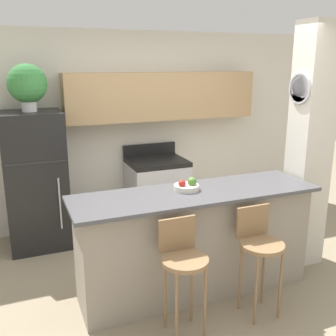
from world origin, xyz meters
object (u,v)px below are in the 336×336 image
stove_range (157,192)px  trash_bin (90,229)px  bar_stool_left (183,260)px  bar_stool_right (259,245)px  refrigerator (36,180)px  potted_plant_on_fridge (27,85)px  fruit_bowl (187,186)px

stove_range → trash_bin: (-0.97, -0.26, -0.27)m
bar_stool_left → bar_stool_right: size_ratio=1.00×
refrigerator → bar_stool_left: (0.94, -2.12, -0.17)m
trash_bin → bar_stool_right: bearing=-59.9°
refrigerator → bar_stool_left: refrigerator is taller
stove_range → potted_plant_on_fridge: bearing=-178.9°
potted_plant_on_fridge → fruit_bowl: 2.16m
trash_bin → potted_plant_on_fridge: bearing=157.7°
bar_stool_right → fruit_bowl: bearing=125.7°
stove_range → fruit_bowl: bearing=-100.3°
bar_stool_right → fruit_bowl: (-0.42, 0.58, 0.41)m
fruit_bowl → trash_bin: (-0.68, 1.31, -0.85)m
fruit_bowl → potted_plant_on_fridge: bearing=128.9°
potted_plant_on_fridge → fruit_bowl: bearing=-51.1°
bar_stool_right → stove_range: bearing=93.6°
stove_range → bar_stool_left: size_ratio=1.12×
refrigerator → bar_stool_left: size_ratio=1.69×
stove_range → potted_plant_on_fridge: (-1.53, -0.03, 1.45)m
refrigerator → stove_range: (1.53, 0.03, -0.35)m
bar_stool_right → trash_bin: 2.23m
bar_stool_right → potted_plant_on_fridge: (-1.66, 2.12, 1.27)m
stove_range → fruit_bowl: 1.70m
bar_stool_left → potted_plant_on_fridge: 2.65m
refrigerator → bar_stool_right: bearing=-52.0°
fruit_bowl → trash_bin: fruit_bowl is taller
bar_stool_right → potted_plant_on_fridge: potted_plant_on_fridge is taller
stove_range → trash_bin: 1.04m
bar_stool_left → fruit_bowl: 0.77m
refrigerator → potted_plant_on_fridge: (-0.00, 0.00, 1.10)m
potted_plant_on_fridge → trash_bin: 1.83m
stove_range → bar_stool_left: 2.24m
refrigerator → trash_bin: refrigerator is taller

